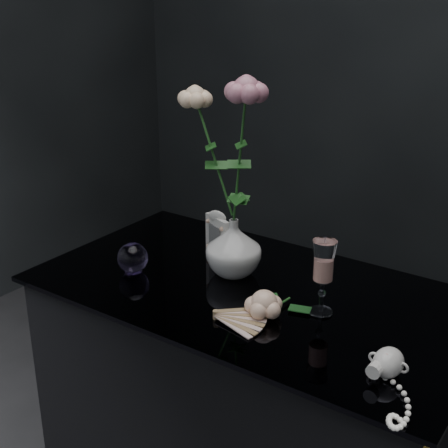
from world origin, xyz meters
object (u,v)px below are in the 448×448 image
Objects in this scene: vase at (234,247)px; wine_glass at (323,278)px; paperweight at (133,258)px; loose_rose at (264,304)px; picture_frame at (217,235)px; pearl_jar at (388,361)px.

wine_glass is at bearing -11.22° from vase.
paperweight is at bearing -147.57° from vase.
wine_glass is at bearing 56.02° from loose_rose.
loose_rose is (0.17, -0.14, -0.04)m from vase.
picture_frame is (-0.09, 0.06, -0.01)m from vase.
wine_glass is 0.14m from loose_rose.
paperweight is (-0.48, -0.08, -0.05)m from wine_glass.
vase reaches higher than pearl_jar.
vase reaches higher than picture_frame.
wine_glass is 1.30× the size of picture_frame.
vase is 0.78× the size of loose_rose.
vase reaches higher than paperweight.
paperweight is 0.39m from loose_rose.
pearl_jar is at bearing -4.78° from paperweight.
picture_frame reaches higher than paperweight.
paperweight is at bearing -167.42° from loose_rose.
vase is at bearing 32.43° from paperweight.
vase is at bearing -10.38° from picture_frame.
vase is at bearing 159.40° from pearl_jar.
loose_rose is at bearing 171.56° from pearl_jar.
loose_rose is at bearing -14.77° from picture_frame.
picture_frame is (-0.36, 0.11, -0.02)m from wine_glass.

